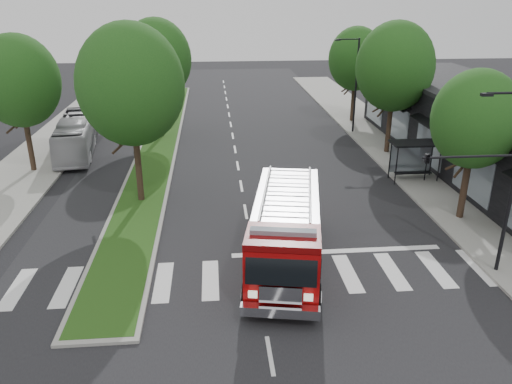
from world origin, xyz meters
TOP-DOWN VIEW (x-y plane):
  - ground at (0.00, 0.00)m, footprint 140.00×140.00m
  - sidewalk_right at (12.50, 10.00)m, footprint 5.00×80.00m
  - sidewalk_left at (-14.50, 10.00)m, footprint 5.00×80.00m
  - median at (-6.00, 18.00)m, footprint 3.00×50.00m
  - storefront_row at (17.00, 10.00)m, footprint 8.00×30.00m
  - bus_shelter at (11.20, 8.15)m, footprint 3.20×1.60m
  - tree_right_near at (11.50, 2.00)m, footprint 4.40×4.40m
  - tree_right_mid at (11.50, 14.00)m, footprint 5.60×5.60m
  - tree_right_far at (11.50, 24.00)m, footprint 5.00×5.00m
  - tree_median_near at (-6.00, 6.00)m, footprint 5.80×5.80m
  - tree_median_far at (-6.00, 20.00)m, footprint 5.60×5.60m
  - tree_left_mid at (-14.00, 12.00)m, footprint 5.20×5.20m
  - streetlight_right_near at (9.61, -3.50)m, footprint 4.08×0.22m
  - streetlight_right_far at (10.35, 20.00)m, footprint 2.11×0.20m
  - fire_engine at (1.40, -1.85)m, footprint 4.58×10.00m
  - city_bus at (-12.00, 16.12)m, footprint 3.62×10.11m

SIDE VIEW (x-z plane):
  - ground at x=0.00m, z-range 0.00..0.00m
  - sidewalk_right at x=12.50m, z-range 0.00..0.15m
  - sidewalk_left at x=-14.50m, z-range 0.00..0.15m
  - median at x=-6.00m, z-range 0.00..0.16m
  - city_bus at x=-12.00m, z-range 0.00..2.76m
  - fire_engine at x=1.40m, z-range -0.07..3.27m
  - bus_shelter at x=11.20m, z-range 0.73..3.34m
  - storefront_row at x=17.00m, z-range 0.00..5.00m
  - streetlight_right_far at x=10.35m, z-range 0.48..8.48m
  - streetlight_right_near at x=9.61m, z-range 0.67..8.67m
  - tree_right_near at x=11.50m, z-range 1.48..9.53m
  - tree_right_far at x=11.50m, z-range 1.47..10.20m
  - tree_left_mid at x=-14.00m, z-range 1.58..10.74m
  - tree_right_mid at x=11.50m, z-range 1.63..11.35m
  - tree_median_far at x=-6.00m, z-range 1.63..11.35m
  - tree_median_near at x=-6.00m, z-range 1.73..11.89m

